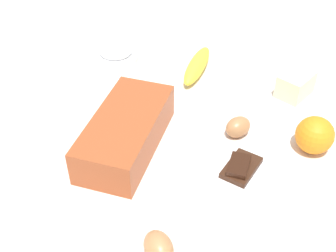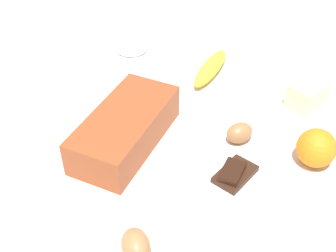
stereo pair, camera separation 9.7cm
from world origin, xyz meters
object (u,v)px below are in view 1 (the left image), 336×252
sugar_bowl (116,57)px  egg_beside_bowl (159,247)px  banana (197,65)px  butter_block (296,84)px  orange_fruit (315,135)px  egg_near_butter (238,127)px  loaf_pan (126,132)px  chocolate_plate (241,170)px

sugar_bowl → egg_beside_bowl: bearing=38.0°
banana → butter_block: 0.26m
sugar_bowl → orange_fruit: size_ratio=1.56×
egg_near_butter → egg_beside_bowl: egg_beside_bowl is taller
orange_fruit → banana: bearing=-116.4°
sugar_bowl → egg_near_butter: bearing=72.2°
sugar_bowl → egg_beside_bowl: sugar_bowl is taller
sugar_bowl → loaf_pan: bearing=35.1°
orange_fruit → egg_near_butter: bearing=-81.0°
sugar_bowl → banana: (-0.07, 0.21, -0.01)m
orange_fruit → egg_beside_bowl: 0.42m
butter_block → egg_beside_bowl: size_ratio=1.37×
egg_beside_bowl → chocolate_plate: egg_beside_bowl is taller
butter_block → egg_beside_bowl: bearing=-8.8°
sugar_bowl → egg_near_butter: (0.13, 0.39, -0.01)m
loaf_pan → butter_block: loaf_pan is taller
banana → egg_beside_bowl: size_ratio=2.89×
banana → orange_fruit: (0.17, 0.34, 0.02)m
orange_fruit → chocolate_plate: (0.14, -0.11, -0.03)m
egg_beside_bowl → orange_fruit: bearing=155.7°
butter_block → sugar_bowl: bearing=-79.9°
loaf_pan → sugar_bowl: loaf_pan is taller
egg_near_butter → egg_beside_bowl: (0.36, -0.01, 0.00)m
loaf_pan → chocolate_plate: (-0.03, 0.25, -0.03)m
loaf_pan → chocolate_plate: 0.25m
loaf_pan → egg_near_butter: loaf_pan is taller
banana → orange_fruit: orange_fruit is taller
butter_block → chocolate_plate: (0.32, -0.03, -0.02)m
loaf_pan → chocolate_plate: loaf_pan is taller
loaf_pan → butter_block: size_ratio=3.30×
sugar_bowl → orange_fruit: bearing=79.7°
chocolate_plate → banana: bearing=-143.1°
sugar_bowl → butter_block: sugar_bowl is taller
loaf_pan → chocolate_plate: size_ratio=2.28×
sugar_bowl → butter_block: (-0.08, 0.47, 0.00)m
loaf_pan → butter_block: (-0.35, 0.28, -0.01)m
orange_fruit → egg_beside_bowl: (0.38, -0.17, -0.02)m
loaf_pan → orange_fruit: bearing=106.0°
egg_beside_bowl → chocolate_plate: 0.25m
butter_block → egg_beside_bowl: (0.57, -0.09, -0.01)m
sugar_bowl → orange_fruit: orange_fruit is taller
loaf_pan → banana: (-0.34, 0.02, -0.02)m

